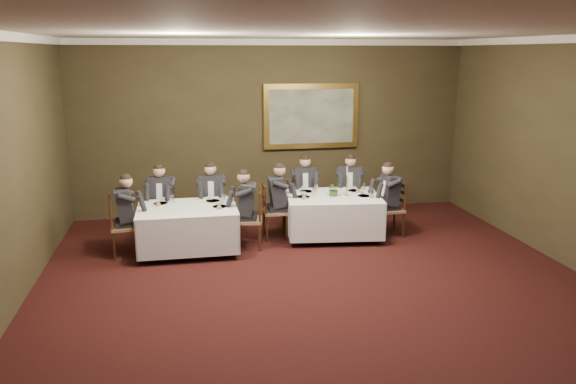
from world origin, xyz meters
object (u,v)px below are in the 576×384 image
object	(u,v)px
diner_main_backright	(350,197)
diner_main_endleft	(275,210)
candlestick	(347,185)
chair_main_backright	(349,208)
painting	(311,116)
chair_main_endright	(390,220)
diner_sec_endright	(249,219)
chair_sec_endleft	(124,239)
chair_main_backleft	(304,209)
chair_sec_backleft	(163,222)
table_second	(188,225)
diner_sec_endleft	(124,225)
chair_main_endleft	(275,222)
diner_main_endright	(390,208)
table_main	(333,212)
chair_sec_endright	(250,231)
diner_main_backleft	(304,198)
diner_sec_backleft	(162,210)
chair_sec_backright	(212,219)
centerpiece	(334,188)

from	to	relation	value
diner_main_backright	diner_main_endleft	size ratio (longest dim) A/B	1.00
diner_main_backright	candlestick	distance (m)	1.00
chair_main_backright	painting	world-z (taller)	painting
diner_main_endleft	chair_main_endright	size ratio (longest dim) A/B	1.35
diner_sec_endright	chair_sec_endleft	size ratio (longest dim) A/B	1.35
chair_main_backleft	chair_sec_backleft	bearing A→B (deg)	10.07
table_second	diner_sec_endleft	distance (m)	1.03
chair_main_endleft	table_second	bearing A→B (deg)	-74.00
chair_main_backright	chair_sec_backleft	xyz separation A→B (m)	(-3.56, -0.26, 0.00)
diner_main_endright	table_main	bearing A→B (deg)	79.31
chair_sec_endright	diner_sec_endleft	world-z (taller)	diner_sec_endleft
chair_main_endright	diner_main_backleft	bearing A→B (deg)	50.03
chair_sec_endright	candlestick	size ratio (longest dim) A/B	1.84
chair_main_endright	diner_sec_backleft	xyz separation A→B (m)	(-4.06, 0.65, 0.23)
table_main	painting	size ratio (longest dim) A/B	0.92
chair_sec_backright	diner_sec_endright	size ratio (longest dim) A/B	0.74
painting	chair_main_endleft	bearing A→B (deg)	-121.79
table_main	chair_main_backright	xyz separation A→B (m)	(0.55, 0.79, -0.17)
diner_main_endleft	diner_sec_endright	distance (m)	0.68
chair_sec_endright	chair_sec_endleft	xyz separation A→B (m)	(-2.07, 0.00, 0.00)
diner_main_backright	diner_main_endleft	xyz separation A→B (m)	(-1.58, -0.66, 0.00)
chair_sec_backright	table_second	bearing A→B (deg)	65.37
chair_main_backleft	diner_main_backright	bearing A→B (deg)	174.65
chair_sec_backleft	chair_sec_backright	bearing A→B (deg)	-169.38
diner_main_backright	chair_main_endleft	bearing A→B (deg)	40.79
diner_sec_endright	candlestick	bearing A→B (deg)	-72.10
diner_main_backleft	chair_sec_backleft	bearing A→B (deg)	9.83
chair_main_endleft	chair_main_endright	distance (m)	2.10
table_main	diner_main_backright	world-z (taller)	diner_main_backright
chair_main_endleft	chair_main_endright	bearing A→B (deg)	83.52
chair_sec_endright	painting	xyz separation A→B (m)	(1.54, 2.12, 1.69)
chair_sec_backright	diner_main_backleft	bearing A→B (deg)	-165.79
diner_main_backleft	diner_sec_backleft	size ratio (longest dim) A/B	1.00
painting	diner_main_endright	bearing A→B (deg)	-61.91
table_main	chair_sec_endleft	distance (m)	3.63
chair_main_endleft	diner_sec_endleft	size ratio (longest dim) A/B	0.74
table_second	chair_main_backleft	bearing A→B (deg)	28.34
diner_main_endleft	chair_main_backleft	bearing A→B (deg)	138.62
candlestick	diner_sec_endright	bearing A→B (deg)	-171.84
diner_main_endleft	diner_sec_backleft	size ratio (longest dim) A/B	1.00
diner_main_backleft	diner_main_backright	xyz separation A→B (m)	(0.89, -0.11, 0.00)
centerpiece	chair_sec_backleft	bearing A→B (deg)	169.36
chair_main_backleft	chair_sec_backright	xyz separation A→B (m)	(-1.80, -0.37, 0.00)
diner_main_backright	diner_sec_endright	xyz separation A→B (m)	(-2.10, -1.09, 0.00)
diner_main_backright	diner_sec_endright	size ratio (longest dim) A/B	1.00
diner_main_endright	diner_sec_endleft	bearing A→B (deg)	88.42
table_second	chair_sec_backright	bearing A→B (deg)	62.32
diner_main_backright	chair_main_backright	bearing A→B (deg)	-90.00
diner_main_backleft	diner_main_backright	world-z (taller)	same
chair_sec_endleft	painting	size ratio (longest dim) A/B	0.51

